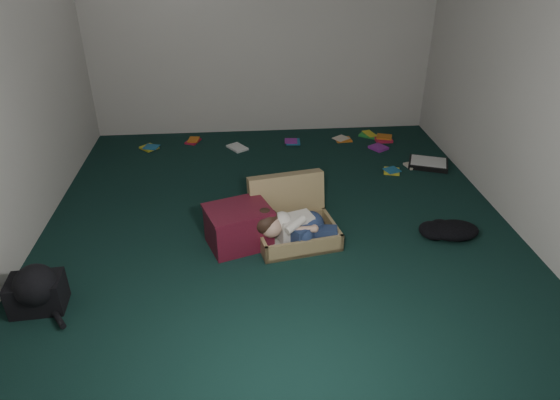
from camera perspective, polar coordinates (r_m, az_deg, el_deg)
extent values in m
plane|color=black|center=(4.29, -0.17, -3.09)|extent=(4.50, 4.50, 0.00)
plane|color=silver|center=(5.95, -2.13, 19.68)|extent=(4.50, 0.00, 4.50)
plane|color=silver|center=(1.72, 6.14, -6.76)|extent=(4.50, 0.00, 4.50)
plane|color=silver|center=(4.40, 27.52, 12.96)|extent=(0.00, 4.50, 4.50)
cube|color=#977F53|center=(4.07, 1.90, -3.93)|extent=(0.72, 0.57, 0.15)
cube|color=beige|center=(4.09, 1.90, -4.35)|extent=(0.65, 0.51, 0.02)
cube|color=#977F53|center=(4.23, 0.73, -0.02)|extent=(0.67, 0.31, 0.47)
cube|color=white|center=(4.00, 1.75, -3.10)|extent=(0.31, 0.24, 0.20)
sphere|color=tan|center=(3.90, -1.02, -3.07)|extent=(0.17, 0.17, 0.17)
ellipsoid|color=black|center=(3.92, -1.73, -2.37)|extent=(0.23, 0.24, 0.20)
ellipsoid|color=navy|center=(4.05, 3.58, -2.75)|extent=(0.21, 0.24, 0.20)
cube|color=navy|center=(3.95, 3.03, -3.76)|extent=(0.27, 0.23, 0.13)
cube|color=navy|center=(4.00, 4.94, -3.81)|extent=(0.23, 0.14, 0.10)
sphere|color=white|center=(4.05, 5.96, -3.63)|extent=(0.10, 0.10, 0.10)
sphere|color=white|center=(4.01, 6.28, -4.22)|extent=(0.09, 0.09, 0.09)
cylinder|color=tan|center=(3.90, 2.92, -3.40)|extent=(0.17, 0.08, 0.06)
cube|color=#561121|center=(4.00, -4.75, -3.19)|extent=(0.56, 0.50, 0.31)
cube|color=#561121|center=(3.91, -4.85, -1.11)|extent=(0.59, 0.52, 0.02)
cube|color=black|center=(5.58, 16.57, 4.01)|extent=(0.48, 0.42, 0.05)
cube|color=white|center=(5.57, 16.61, 4.27)|extent=(0.43, 0.37, 0.01)
cube|color=yellow|center=(5.97, -14.72, 5.78)|extent=(0.19, 0.14, 0.02)
cube|color=#B91837|center=(6.04, -9.91, 6.62)|extent=(0.23, 0.22, 0.02)
cube|color=white|center=(5.79, -4.90, 5.96)|extent=(0.19, 0.22, 0.02)
cube|color=#1B6697|center=(5.94, 1.49, 6.65)|extent=(0.20, 0.22, 0.02)
cube|color=orange|center=(6.05, 7.25, 6.87)|extent=(0.23, 0.22, 0.02)
cube|color=green|center=(6.20, 10.16, 7.20)|extent=(0.20, 0.16, 0.02)
cube|color=purple|center=(5.88, 11.18, 5.84)|extent=(0.23, 0.23, 0.02)
cube|color=beige|center=(5.53, 14.94, 3.81)|extent=(0.17, 0.21, 0.02)
cube|color=yellow|center=(5.34, 12.63, 3.20)|extent=(0.21, 0.23, 0.02)
cube|color=#B91837|center=(6.12, 11.71, 6.74)|extent=(0.23, 0.21, 0.02)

